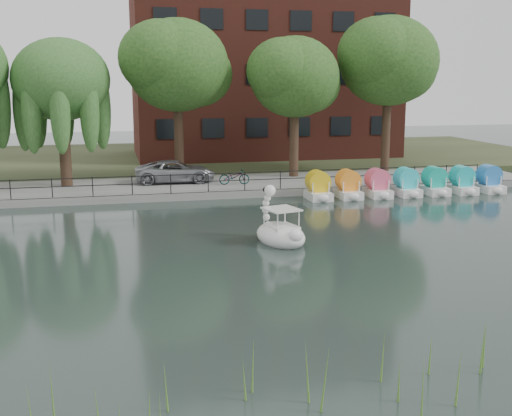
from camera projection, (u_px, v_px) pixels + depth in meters
name	position (u px, v px, depth m)	size (l,w,h in m)	color
ground_plane	(268.00, 269.00, 21.77)	(120.00, 120.00, 0.00)	#303E39
promenade	(201.00, 187.00, 37.01)	(40.00, 6.00, 0.40)	gray
kerb	(209.00, 196.00, 34.20)	(40.00, 0.25, 0.40)	gray
land_strip	(176.00, 158.00, 50.39)	(60.00, 22.00, 0.36)	#47512D
railing	(208.00, 178.00, 34.20)	(32.00, 0.05, 1.00)	black
apartment_building	(263.00, 39.00, 50.07)	(20.00, 10.07, 18.00)	#4C1E16
willow_mid	(61.00, 80.00, 35.12)	(5.32, 5.32, 8.15)	#473323
broadleaf_center	(177.00, 66.00, 37.34)	(6.00, 6.00, 9.25)	#473323
broadleaf_right	(295.00, 78.00, 38.53)	(5.40, 5.40, 8.32)	#473323
broadleaf_far	(389.00, 61.00, 40.71)	(6.30, 6.30, 9.71)	#473323
minivan	(175.00, 170.00, 37.20)	(5.30, 2.43, 1.47)	gray
bicycle	(234.00, 176.00, 36.53)	(1.72, 0.60, 1.00)	gray
swan_boat	(280.00, 231.00, 25.16)	(2.25, 2.92, 2.19)	white
pedal_boat_row	(406.00, 185.00, 35.27)	(11.35, 1.70, 1.40)	white
reed_bank	(477.00, 367.00, 13.02)	(24.00, 2.40, 1.20)	#669938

